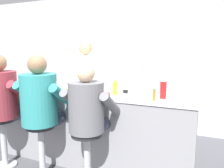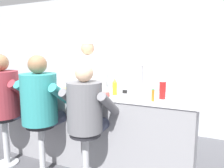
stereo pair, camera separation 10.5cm
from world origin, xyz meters
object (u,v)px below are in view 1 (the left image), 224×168
breakfast_plate (65,89)px  diner_seated_teal (41,102)px  coffee_mug_white (59,85)px  diner_seated_grey (88,111)px  ketchup_bottle_red (163,88)px  cup_stack_steel (140,80)px  cereal_bowl (104,94)px  water_pitcher_clear (183,87)px  cook_in_whites_near (86,83)px  napkin_dispenser_chrome (126,91)px  hot_sauce_bottle_orange (154,95)px  mustard_bottle_yellow (115,87)px  diner_seated_maroon (3,98)px

breakfast_plate → diner_seated_teal: bearing=-94.4°
coffee_mug_white → diner_seated_grey: (0.81, -0.59, -0.16)m
ketchup_bottle_red → cup_stack_steel: 0.31m
breakfast_plate → cup_stack_steel: size_ratio=0.66×
coffee_mug_white → cup_stack_steel: size_ratio=0.35×
cereal_bowl → water_pitcher_clear: bearing=23.0°
diner_seated_teal → breakfast_plate: bearing=85.6°
water_pitcher_clear → breakfast_plate: size_ratio=0.92×
breakfast_plate → cook_in_whites_near: (-0.09, 0.74, -0.02)m
ketchup_bottle_red → cup_stack_steel: size_ratio=0.68×
cereal_bowl → napkin_dispenser_chrome: (0.24, 0.13, 0.03)m
water_pitcher_clear → coffee_mug_white: size_ratio=1.76×
diner_seated_teal → diner_seated_grey: size_ratio=1.06×
breakfast_plate → napkin_dispenser_chrome: (0.90, -0.01, 0.04)m
hot_sauce_bottle_orange → napkin_dispenser_chrome: bearing=160.0°
cereal_bowl → diner_seated_grey: size_ratio=0.11×
mustard_bottle_yellow → diner_seated_grey: bearing=-107.6°
coffee_mug_white → cook_in_whites_near: size_ratio=0.07×
hot_sauce_bottle_orange → cereal_bowl: (-0.61, 0.01, -0.04)m
water_pitcher_clear → diner_seated_teal: size_ratio=0.15×
ketchup_bottle_red → hot_sauce_bottle_orange: size_ratio=1.95×
coffee_mug_white → cook_in_whites_near: (0.11, 0.61, -0.05)m
water_pitcher_clear → diner_seated_maroon: (-2.22, -0.69, -0.18)m
diner_seated_grey → water_pitcher_clear: bearing=36.6°
coffee_mug_white → napkin_dispenser_chrome: bearing=-7.2°
coffee_mug_white → diner_seated_grey: diner_seated_grey is taller
diner_seated_grey → cereal_bowl: bearing=80.9°
mustard_bottle_yellow → diner_seated_grey: size_ratio=0.14×
mustard_bottle_yellow → cup_stack_steel: cup_stack_steel is taller
ketchup_bottle_red → hot_sauce_bottle_orange: ketchup_bottle_red is taller
diner_seated_maroon → mustard_bottle_yellow: bearing=17.3°
cereal_bowl → cup_stack_steel: (0.39, 0.21, 0.17)m
mustard_bottle_yellow → cup_stack_steel: (0.29, 0.08, 0.09)m
breakfast_plate → cereal_bowl: size_ratio=1.63×
coffee_mug_white → cup_stack_steel: (1.24, -0.06, 0.14)m
breakfast_plate → diner_seated_teal: diner_seated_teal is taller
coffee_mug_white → breakfast_plate: bearing=-33.2°
cook_in_whites_near → cup_stack_steel: bearing=-30.5°
water_pitcher_clear → diner_seated_teal: (-1.58, -0.69, -0.19)m
napkin_dispenser_chrome → coffee_mug_white: bearing=172.8°
coffee_mug_white → diner_seated_teal: diner_seated_teal is taller
mustard_bottle_yellow → diner_seated_maroon: diner_seated_maroon is taller
diner_seated_grey → cook_in_whites_near: cook_in_whites_near is taller
mustard_bottle_yellow → diner_seated_teal: bearing=-150.5°
cook_in_whites_near → cereal_bowl: bearing=-49.7°
ketchup_bottle_red → mustard_bottle_yellow: bearing=-177.3°
ketchup_bottle_red → coffee_mug_white: size_ratio=1.96×
mustard_bottle_yellow → water_pitcher_clear: water_pitcher_clear is taller
ketchup_bottle_red → coffee_mug_white: 1.55m
hot_sauce_bottle_orange → ketchup_bottle_red: bearing=67.0°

